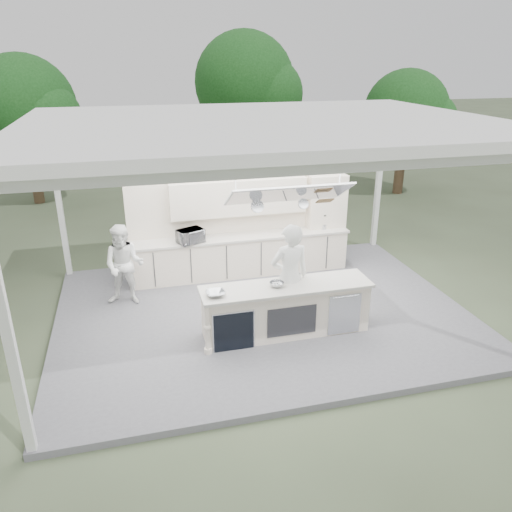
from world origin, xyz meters
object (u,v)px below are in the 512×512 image
object	(u,v)px
demo_island	(285,309)
head_chef	(289,277)
back_counter	(241,254)
sous_chef	(124,265)

from	to	relation	value
demo_island	head_chef	bearing A→B (deg)	55.86
back_counter	head_chef	size ratio (longest dim) A/B	2.51
sous_chef	demo_island	bearing A→B (deg)	-18.78
head_chef	sous_chef	size ratio (longest dim) A/B	1.20
demo_island	sous_chef	world-z (taller)	sous_chef
back_counter	head_chef	xyz separation A→B (m)	(0.32, -2.60, 0.53)
head_chef	back_counter	bearing A→B (deg)	-87.48
demo_island	head_chef	size ratio (longest dim) A/B	1.53
demo_island	head_chef	world-z (taller)	head_chef
demo_island	back_counter	bearing A→B (deg)	93.63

